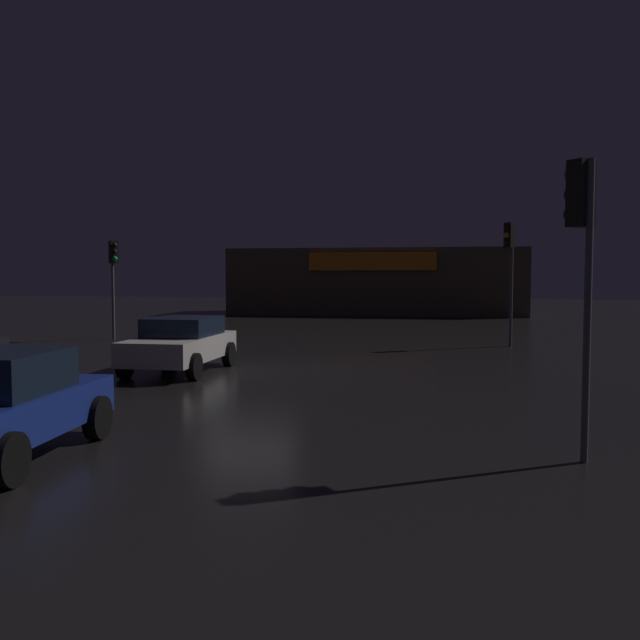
{
  "coord_description": "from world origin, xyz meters",
  "views": [
    {
      "loc": [
        5.36,
        -18.07,
        2.6
      ],
      "look_at": [
        1.39,
        3.01,
        1.22
      ],
      "focal_mm": 39.08,
      "sensor_mm": 36.0,
      "label": 1
    }
  ],
  "objects_px": {
    "traffic_signal_opposite": "(510,253)",
    "traffic_signal_cross_left": "(581,229)",
    "store_building": "(377,281)",
    "traffic_signal_main": "(114,265)",
    "car_near": "(181,343)"
  },
  "relations": [
    {
      "from": "traffic_signal_opposite",
      "to": "traffic_signal_cross_left",
      "type": "height_order",
      "value": "traffic_signal_opposite"
    },
    {
      "from": "store_building",
      "to": "traffic_signal_main",
      "type": "distance_m",
      "value": 22.56
    },
    {
      "from": "store_building",
      "to": "traffic_signal_main",
      "type": "bearing_deg",
      "value": -112.04
    },
    {
      "from": "store_building",
      "to": "traffic_signal_main",
      "type": "height_order",
      "value": "store_building"
    },
    {
      "from": "store_building",
      "to": "traffic_signal_opposite",
      "type": "distance_m",
      "value": 22.01
    },
    {
      "from": "store_building",
      "to": "traffic_signal_cross_left",
      "type": "bearing_deg",
      "value": -79.76
    },
    {
      "from": "traffic_signal_main",
      "to": "traffic_signal_opposite",
      "type": "distance_m",
      "value": 15.43
    },
    {
      "from": "traffic_signal_cross_left",
      "to": "car_near",
      "type": "height_order",
      "value": "traffic_signal_cross_left"
    },
    {
      "from": "traffic_signal_main",
      "to": "traffic_signal_cross_left",
      "type": "relative_size",
      "value": 0.95
    },
    {
      "from": "traffic_signal_main",
      "to": "traffic_signal_opposite",
      "type": "height_order",
      "value": "traffic_signal_opposite"
    },
    {
      "from": "store_building",
      "to": "car_near",
      "type": "height_order",
      "value": "store_building"
    },
    {
      "from": "traffic_signal_main",
      "to": "store_building",
      "type": "bearing_deg",
      "value": 67.96
    },
    {
      "from": "store_building",
      "to": "traffic_signal_cross_left",
      "type": "xyz_separation_m",
      "value": [
        6.64,
        -36.76,
        1.06
      ]
    },
    {
      "from": "traffic_signal_main",
      "to": "car_near",
      "type": "height_order",
      "value": "traffic_signal_main"
    },
    {
      "from": "traffic_signal_main",
      "to": "traffic_signal_cross_left",
      "type": "distance_m",
      "value": 21.9
    }
  ]
}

